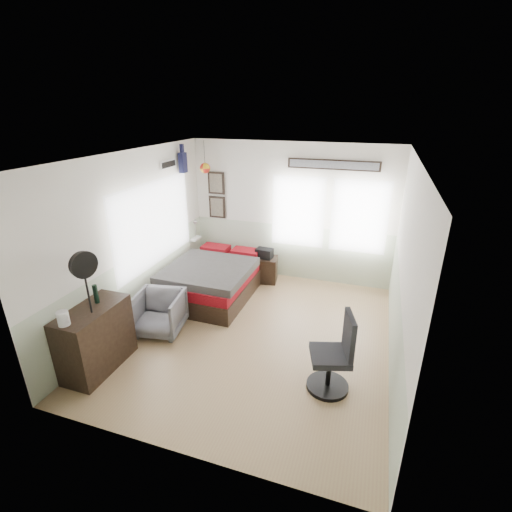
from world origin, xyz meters
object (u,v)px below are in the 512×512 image
(task_chair, at_px, (335,360))
(bed, at_px, (214,279))
(dresser, at_px, (96,338))
(nightstand, at_px, (264,269))
(armchair, at_px, (159,313))

(task_chair, bearing_deg, bed, 126.29)
(dresser, distance_m, task_chair, 3.10)
(dresser, bearing_deg, task_chair, 10.76)
(dresser, xyz_separation_m, nightstand, (1.32, 3.25, -0.20))
(dresser, height_order, nightstand, dresser)
(dresser, height_order, task_chair, task_chair)
(bed, distance_m, task_chair, 3.06)
(bed, xyz_separation_m, armchair, (-0.29, -1.41, 0.02))
(bed, xyz_separation_m, dresser, (-0.60, -2.41, 0.14))
(dresser, height_order, armchair, dresser)
(armchair, xyz_separation_m, nightstand, (1.01, 2.25, -0.08))
(bed, height_order, armchair, armchair)
(dresser, relative_size, nightstand, 1.99)
(dresser, relative_size, armchair, 1.39)
(nightstand, xyz_separation_m, task_chair, (1.72, -2.67, 0.18))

